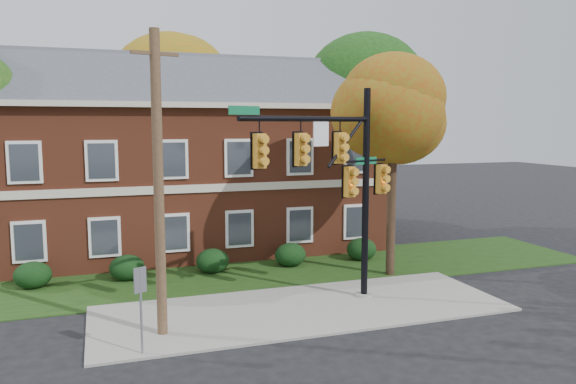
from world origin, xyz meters
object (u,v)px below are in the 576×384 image
object	(u,v)px
hedge_center	(213,261)
tree_right_rear	(384,92)
hedge_left	(127,268)
traffic_signal	(338,172)
tree_far_rear	(191,84)
apartment_building	(191,150)
hedge_right	(290,255)
utility_pole	(159,185)
hedge_far_right	(361,249)
hedge_far_left	(33,275)
sign_post	(141,296)
tree_near_right	(400,115)

from	to	relation	value
hedge_center	tree_right_rear	world-z (taller)	tree_right_rear
hedge_left	traffic_signal	xyz separation A→B (m)	(6.77, -5.66, 4.16)
tree_far_rear	apartment_building	bearing A→B (deg)	-99.71
hedge_right	tree_far_rear	xyz separation A→B (m)	(-2.16, 13.09, 8.32)
tree_far_rear	hedge_right	bearing A→B (deg)	-80.64
utility_pole	traffic_signal	bearing A→B (deg)	-5.34
tree_far_rear	traffic_signal	bearing A→B (deg)	-84.13
hedge_right	hedge_far_right	distance (m)	3.50
hedge_far_left	tree_far_rear	size ratio (longest dim) A/B	0.12
hedge_right	traffic_signal	bearing A→B (deg)	-92.31
tree_right_rear	traffic_signal	distance (m)	14.66
hedge_far_right	tree_far_rear	size ratio (longest dim) A/B	0.12
hedge_far_left	tree_far_rear	world-z (taller)	tree_far_rear
tree_right_rear	tree_far_rear	size ratio (longest dim) A/B	0.92
apartment_building	tree_right_rear	size ratio (longest dim) A/B	1.77
hedge_left	tree_far_rear	distance (m)	16.25
tree_far_rear	hedge_left	bearing A→B (deg)	-110.29
hedge_center	tree_far_rear	size ratio (longest dim) A/B	0.12
sign_post	apartment_building	bearing A→B (deg)	50.89
tree_near_right	tree_right_rear	bearing A→B (deg)	65.42
apartment_building	utility_pole	size ratio (longest dim) A/B	2.09
hedge_right	hedge_far_right	bearing A→B (deg)	0.00
hedge_center	hedge_left	bearing A→B (deg)	180.00
sign_post	utility_pole	bearing A→B (deg)	38.40
apartment_building	tree_near_right	distance (m)	10.97
sign_post	hedge_left	bearing A→B (deg)	65.80
tree_near_right	utility_pole	world-z (taller)	utility_pole
hedge_left	tree_far_rear	xyz separation A→B (m)	(4.84, 13.09, 8.32)
hedge_far_left	hedge_right	distance (m)	10.50
hedge_far_left	hedge_left	world-z (taller)	same
hedge_far_left	tree_right_rear	bearing A→B (deg)	18.45
apartment_building	hedge_right	xyz separation A→B (m)	(3.50, -5.25, -4.46)
hedge_left	tree_right_rear	size ratio (longest dim) A/B	0.13
hedge_left	hedge_center	distance (m)	3.50
hedge_left	sign_post	bearing A→B (deg)	-90.00
traffic_signal	hedge_center	bearing A→B (deg)	100.28
utility_pole	hedge_far_left	bearing A→B (deg)	108.81
hedge_far_left	utility_pole	distance (m)	8.77
apartment_building	sign_post	xyz separation A→B (m)	(-3.50, -13.15, -3.30)
hedge_center	tree_right_rear	distance (m)	14.94
hedge_right	tree_near_right	size ratio (longest dim) A/B	0.16
tree_near_right	tree_far_rear	xyz separation A→B (m)	(-5.88, 15.93, 2.17)
hedge_left	sign_post	size ratio (longest dim) A/B	0.56
hedge_far_left	tree_far_rear	distance (m)	17.61
tree_right_rear	hedge_right	bearing A→B (deg)	-141.98
hedge_left	tree_right_rear	xyz separation A→B (m)	(14.81, 6.11, 7.60)
apartment_building	tree_far_rear	xyz separation A→B (m)	(1.34, 7.84, 3.86)
hedge_left	hedge_far_right	world-z (taller)	same
hedge_center	hedge_far_left	bearing A→B (deg)	180.00
hedge_left	tree_right_rear	distance (m)	17.74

